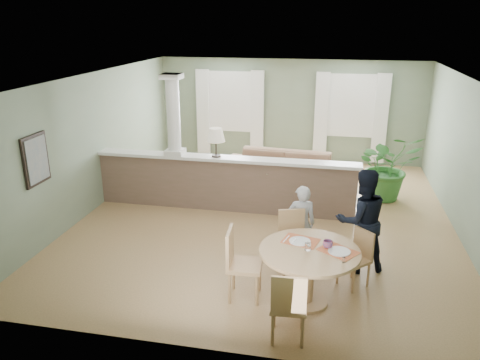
% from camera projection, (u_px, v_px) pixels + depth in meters
% --- Properties ---
extents(ground, '(8.00, 8.00, 0.00)m').
position_uv_depth(ground, '(266.00, 216.00, 9.20)').
color(ground, tan).
rests_on(ground, ground).
extents(room_shell, '(7.02, 8.02, 2.71)m').
position_uv_depth(room_shell, '(271.00, 119.00, 9.19)').
color(room_shell, gray).
rests_on(room_shell, ground).
extents(pony_wall, '(5.32, 0.38, 2.70)m').
position_uv_depth(pony_wall, '(220.00, 176.00, 9.34)').
color(pony_wall, brown).
rests_on(pony_wall, ground).
extents(sofa, '(2.80, 1.30, 0.79)m').
position_uv_depth(sofa, '(282.00, 170.00, 10.69)').
color(sofa, '#845E48').
rests_on(sofa, ground).
extents(houseplant, '(1.56, 1.44, 1.45)m').
position_uv_depth(houseplant, '(388.00, 166.00, 9.90)').
color(houseplant, '#316F2C').
rests_on(houseplant, ground).
extents(dining_table, '(1.34, 1.34, 0.91)m').
position_uv_depth(dining_table, '(310.00, 261.00, 6.22)').
color(dining_table, tan).
rests_on(dining_table, ground).
extents(chair_far_boy, '(0.54, 0.54, 0.95)m').
position_uv_depth(chair_far_boy, '(293.00, 238.00, 7.12)').
color(chair_far_boy, tan).
rests_on(chair_far_boy, ground).
extents(chair_far_man, '(0.54, 0.54, 0.84)m').
position_uv_depth(chair_far_man, '(358.00, 255.00, 6.73)').
color(chair_far_man, tan).
rests_on(chair_far_man, ground).
extents(chair_near, '(0.46, 0.46, 0.95)m').
position_uv_depth(chair_near, '(288.00, 304.00, 5.49)').
color(chair_near, tan).
rests_on(chair_near, ground).
extents(chair_side, '(0.49, 0.49, 1.02)m').
position_uv_depth(chair_side, '(239.00, 261.00, 6.38)').
color(chair_side, tan).
rests_on(chair_side, ground).
extents(child_person, '(0.52, 0.40, 1.27)m').
position_uv_depth(child_person, '(301.00, 224.00, 7.36)').
color(child_person, '#ACADB2').
rests_on(child_person, ground).
extents(man_person, '(0.95, 0.84, 1.63)m').
position_uv_depth(man_person, '(361.00, 220.00, 7.04)').
color(man_person, black).
rests_on(man_person, ground).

